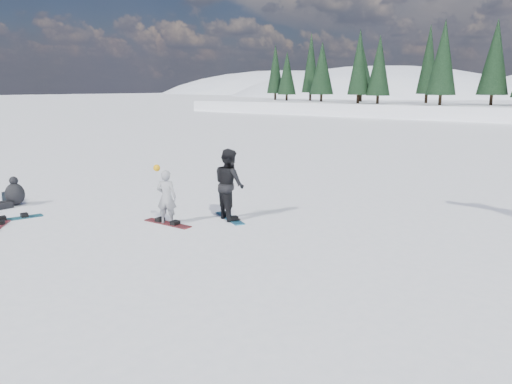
# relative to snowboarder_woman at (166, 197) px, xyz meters

# --- Properties ---
(ground) EXTENTS (420.00, 420.00, 0.00)m
(ground) POSITION_rel_snowboarder_woman_xyz_m (0.65, -1.63, -0.75)
(ground) COLOR white
(ground) RESTS_ON ground
(snowboarder_woman) EXTENTS (0.63, 0.56, 1.60)m
(snowboarder_woman) POSITION_rel_snowboarder_woman_xyz_m (0.00, 0.00, 0.00)
(snowboarder_woman) COLOR #A0A0A5
(snowboarder_woman) RESTS_ON ground
(snowboarder_man) EXTENTS (1.17, 1.06, 1.95)m
(snowboarder_man) POSITION_rel_snowboarder_woman_xyz_m (0.97, 1.44, 0.23)
(snowboarder_man) COLOR black
(snowboarder_man) RESTS_ON ground
(seated_rider) EXTENTS (0.71, 1.10, 0.91)m
(seated_rider) POSITION_rel_snowboarder_woman_xyz_m (-5.30, -1.43, -0.40)
(seated_rider) COLOR black
(seated_rider) RESTS_ON ground
(gear_bag) EXTENTS (0.50, 0.38, 0.30)m
(gear_bag) POSITION_rel_snowboarder_woman_xyz_m (-6.00, -1.17, -0.60)
(gear_bag) COLOR black
(gear_bag) RESTS_ON ground
(snowboard_woman) EXTENTS (1.51, 0.34, 0.03)m
(snowboard_woman) POSITION_rel_snowboarder_woman_xyz_m (0.00, 0.00, -0.73)
(snowboard_woman) COLOR maroon
(snowboard_woman) RESTS_ON ground
(snowboard_man) EXTENTS (1.46, 0.94, 0.03)m
(snowboard_man) POSITION_rel_snowboarder_woman_xyz_m (0.97, 1.44, -0.73)
(snowboard_man) COLOR #1A6A91
(snowboard_man) RESTS_ON ground
(snowboard_loose_a) EXTENTS (0.70, 1.52, 0.03)m
(snowboard_loose_a) POSITION_rel_snowboarder_woman_xyz_m (-3.72, -2.26, -0.73)
(snowboard_loose_a) COLOR #176F83
(snowboard_loose_a) RESTS_ON ground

